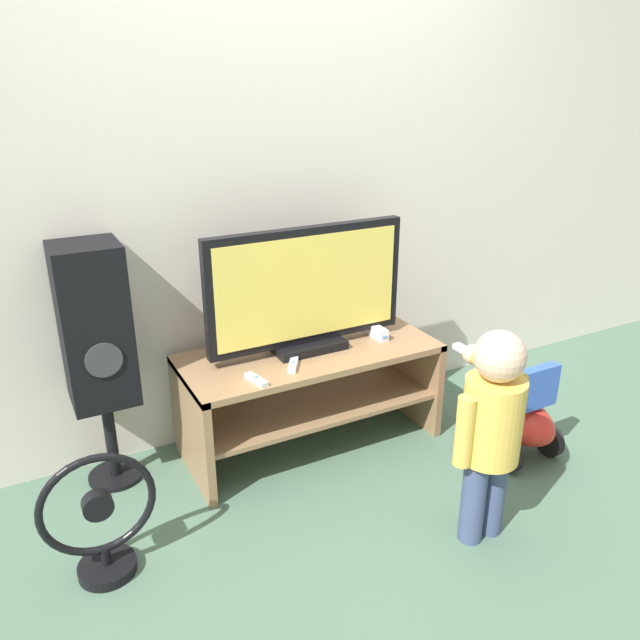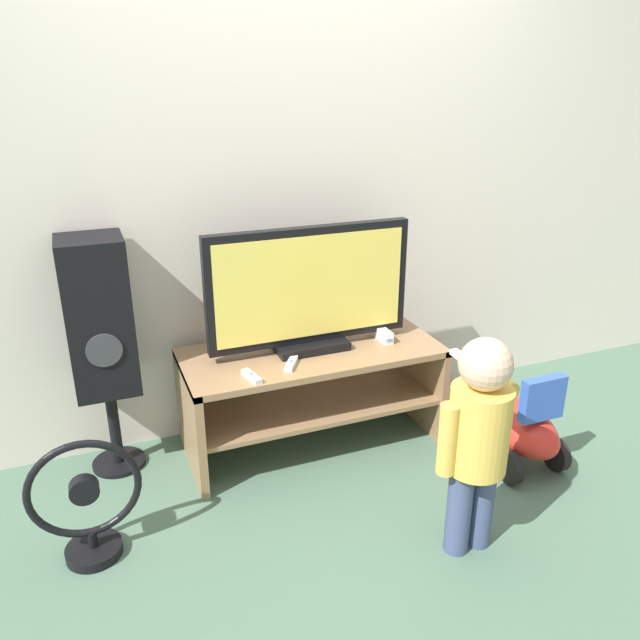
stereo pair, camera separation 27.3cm
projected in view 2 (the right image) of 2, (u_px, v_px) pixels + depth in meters
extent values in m
plane|color=#4C6B56|center=(332.00, 470.00, 2.85)|extent=(16.00, 16.00, 0.00)
cube|color=silver|center=(285.00, 163.00, 2.88)|extent=(10.00, 0.06, 2.60)
cube|color=#93704C|center=(312.00, 353.00, 2.89)|extent=(1.20, 0.51, 0.03)
cube|color=#93704C|center=(312.00, 402.00, 2.99)|extent=(1.16, 0.47, 0.02)
cube|color=#93704C|center=(191.00, 420.00, 2.78)|extent=(0.04, 0.51, 0.49)
cube|color=#93704C|center=(418.00, 377.00, 3.18)|extent=(0.04, 0.51, 0.49)
cube|color=black|center=(310.00, 344.00, 2.90)|extent=(0.33, 0.20, 0.04)
cube|color=black|center=(309.00, 285.00, 2.80)|extent=(0.95, 0.05, 0.54)
cube|color=#F2D859|center=(312.00, 287.00, 2.77)|extent=(0.88, 0.01, 0.47)
cube|color=white|center=(382.00, 334.00, 3.00)|extent=(0.05, 0.16, 0.06)
cube|color=#3F8CE5|center=(390.00, 340.00, 2.92)|extent=(0.03, 0.00, 0.01)
cube|color=white|center=(252.00, 377.00, 2.61)|extent=(0.06, 0.13, 0.02)
cylinder|color=#337FD8|center=(251.00, 374.00, 2.61)|extent=(0.01, 0.01, 0.00)
cube|color=white|center=(291.00, 364.00, 2.73)|extent=(0.10, 0.13, 0.02)
cylinder|color=#337FD8|center=(291.00, 361.00, 2.72)|extent=(0.01, 0.01, 0.00)
cylinder|color=#3F4C72|center=(459.00, 511.00, 2.31)|extent=(0.09, 0.09, 0.36)
cylinder|color=#3F4C72|center=(481.00, 504.00, 2.35)|extent=(0.09, 0.09, 0.36)
cylinder|color=#E5B74C|center=(479.00, 429.00, 2.20)|extent=(0.22, 0.22, 0.32)
sphere|color=beige|center=(486.00, 364.00, 2.11)|extent=(0.19, 0.19, 0.19)
cylinder|color=#E5B74C|center=(448.00, 440.00, 2.17)|extent=(0.07, 0.07, 0.27)
cylinder|color=#E5B74C|center=(489.00, 376.00, 2.32)|extent=(0.07, 0.27, 0.07)
sphere|color=beige|center=(468.00, 361.00, 2.44)|extent=(0.08, 0.08, 0.08)
cube|color=white|center=(462.00, 357.00, 2.47)|extent=(0.03, 0.13, 0.02)
cylinder|color=black|center=(119.00, 462.00, 2.89)|extent=(0.24, 0.24, 0.02)
cylinder|color=black|center=(114.00, 427.00, 2.82)|extent=(0.05, 0.05, 0.40)
cube|color=black|center=(99.00, 316.00, 2.62)|extent=(0.26, 0.26, 0.68)
cylinder|color=#38383D|center=(104.00, 350.00, 2.54)|extent=(0.15, 0.01, 0.15)
cylinder|color=black|center=(94.00, 550.00, 2.34)|extent=(0.21, 0.21, 0.04)
cylinder|color=black|center=(92.00, 539.00, 2.32)|extent=(0.04, 0.04, 0.07)
torus|color=black|center=(84.00, 490.00, 2.24)|extent=(0.40, 0.03, 0.40)
cylinder|color=black|center=(84.00, 490.00, 2.24)|extent=(0.11, 0.05, 0.11)
ellipsoid|color=red|center=(516.00, 425.00, 2.86)|extent=(0.26, 0.50, 0.22)
cube|color=blue|center=(543.00, 399.00, 2.67)|extent=(0.21, 0.05, 0.20)
cylinder|color=black|center=(473.00, 436.00, 2.98)|extent=(0.04, 0.15, 0.15)
cylinder|color=black|center=(518.00, 425.00, 3.06)|extent=(0.04, 0.15, 0.15)
cylinder|color=black|center=(510.00, 467.00, 2.74)|extent=(0.04, 0.15, 0.15)
cylinder|color=black|center=(556.00, 455.00, 2.83)|extent=(0.04, 0.15, 0.15)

